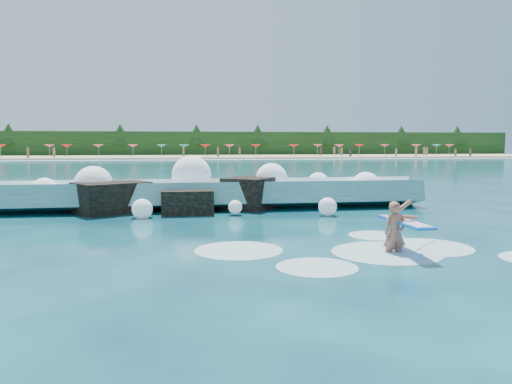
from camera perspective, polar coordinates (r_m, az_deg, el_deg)
The scene contains 11 objects.
ground at distance 14.12m, azimuth -4.78°, elevation -5.74°, with size 200.00×200.00×0.00m, color #07273F.
beach at distance 91.85m, azimuth -8.35°, elevation 3.98°, with size 140.00×20.00×0.40m, color tan.
wet_band at distance 80.86m, azimuth -8.26°, elevation 3.65°, with size 140.00×5.00×0.08m, color silver.
treeline at distance 101.82m, azimuth -8.43°, elevation 5.43°, with size 140.00×4.00×5.00m, color black.
breaking_wave at distance 21.47m, azimuth -5.01°, elevation -0.37°, with size 18.00×2.80×1.55m.
rock_cluster at distance 20.61m, azimuth -8.92°, elevation -0.80°, with size 8.71×3.40×1.55m.
surfer_with_board at distance 12.98m, azimuth 15.85°, elevation -4.29°, with size 0.86×2.81×1.60m.
wave_spray at distance 21.32m, azimuth -6.12°, elevation 0.91°, with size 14.65×4.59×2.29m.
surf_foam at distance 13.26m, azimuth 13.13°, elevation -6.62°, with size 9.08×5.26×0.14m.
beach_umbrellas at distance 94.10m, azimuth -8.45°, elevation 5.26°, with size 112.31×6.69×0.50m.
beachgoers at distance 90.42m, azimuth -5.07°, elevation 4.54°, with size 107.70×12.69×1.90m.
Camera 1 is at (-0.99, -13.81, 2.78)m, focal length 35.00 mm.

